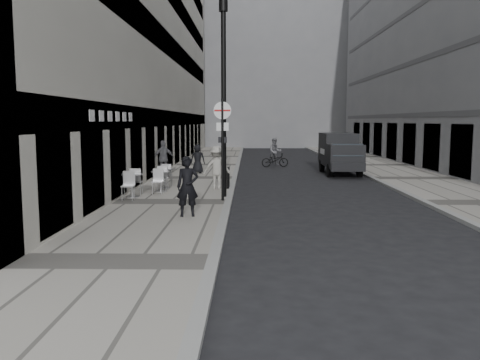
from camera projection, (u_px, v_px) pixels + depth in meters
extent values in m
plane|color=black|center=(199.00, 319.00, 7.58)|extent=(120.00, 120.00, 0.00)
cube|color=#9E988E|center=(195.00, 179.00, 25.49)|extent=(4.00, 60.00, 0.12)
cube|color=#9E988E|center=(415.00, 179.00, 25.29)|extent=(4.00, 60.00, 0.12)
cube|color=beige|center=(139.00, 21.00, 30.98)|extent=(4.00, 45.00, 18.00)
cube|color=slate|center=(470.00, 3.00, 30.51)|extent=(6.00, 45.00, 20.00)
cube|color=slate|center=(255.00, 55.00, 61.90)|extent=(24.00, 16.00, 22.00)
imported|color=black|center=(188.00, 186.00, 15.01)|extent=(0.72, 0.54, 1.79)
cylinder|color=black|center=(223.00, 150.00, 17.93)|extent=(0.09, 0.09, 3.60)
cylinder|color=white|center=(222.00, 110.00, 17.77)|extent=(0.62, 0.05, 0.62)
cube|color=#B21414|center=(222.00, 110.00, 17.75)|extent=(0.57, 0.03, 0.06)
cube|color=white|center=(222.00, 127.00, 17.86)|extent=(0.43, 0.04, 0.29)
cylinder|color=black|center=(224.00, 104.00, 18.67)|extent=(0.18, 0.18, 6.89)
cylinder|color=black|center=(223.00, 6.00, 18.27)|extent=(0.32, 0.32, 0.40)
cylinder|color=black|center=(228.00, 179.00, 21.23)|extent=(0.11, 0.11, 0.82)
cylinder|color=black|center=(228.00, 178.00, 21.79)|extent=(0.11, 0.11, 0.80)
cylinder|color=black|center=(330.00, 171.00, 26.60)|extent=(0.25, 0.71, 0.71)
cylinder|color=black|center=(360.00, 171.00, 26.57)|extent=(0.25, 0.71, 0.71)
cylinder|color=black|center=(322.00, 166.00, 29.60)|extent=(0.25, 0.71, 0.71)
cylinder|color=black|center=(349.00, 166.00, 29.56)|extent=(0.25, 0.71, 0.71)
cube|color=black|center=(338.00, 149.00, 28.76)|extent=(1.79, 3.20, 1.77)
cube|color=black|center=(345.00, 156.00, 26.41)|extent=(1.78, 1.60, 1.24)
cube|color=#1E2328|center=(348.00, 150.00, 25.71)|extent=(1.55, 0.32, 0.65)
imported|color=black|center=(275.00, 160.00, 32.55)|extent=(1.77, 0.80, 0.90)
imported|color=slate|center=(275.00, 152.00, 32.49)|extent=(0.89, 0.73, 1.69)
imported|color=slate|center=(164.00, 159.00, 25.75)|extent=(1.17, 0.80, 1.85)
imported|color=#A19D94|center=(217.00, 168.00, 21.13)|extent=(1.17, 0.69, 1.79)
imported|color=black|center=(198.00, 159.00, 27.43)|extent=(0.77, 0.51, 1.57)
cylinder|color=#A5A5A7|center=(165.00, 188.00, 21.34)|extent=(0.48, 0.48, 0.03)
cylinder|color=#A5A5A7|center=(165.00, 179.00, 21.29)|extent=(0.07, 0.07, 0.81)
cylinder|color=#A5A5A7|center=(165.00, 169.00, 21.25)|extent=(0.76, 0.76, 0.03)
cylinder|color=silver|center=(161.00, 191.00, 20.32)|extent=(0.47, 0.47, 0.03)
cylinder|color=silver|center=(161.00, 182.00, 20.28)|extent=(0.06, 0.06, 0.80)
cylinder|color=silver|center=(160.00, 172.00, 20.23)|extent=(0.75, 0.75, 0.03)
cylinder|color=silver|center=(133.00, 197.00, 18.85)|extent=(0.50, 0.50, 0.03)
cylinder|color=silver|center=(132.00, 186.00, 18.80)|extent=(0.07, 0.07, 0.84)
cylinder|color=silver|center=(132.00, 175.00, 18.76)|extent=(0.80, 0.80, 0.03)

